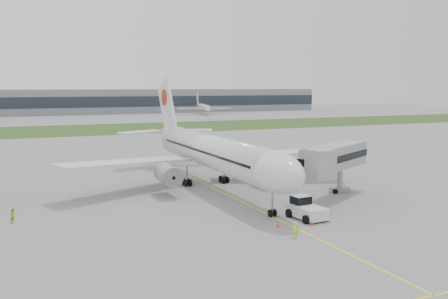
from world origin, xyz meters
name	(u,v)px	position (x,y,z in m)	size (l,w,h in m)	color
ground	(223,193)	(0.00, 0.00, 0.00)	(600.00, 600.00, 0.00)	gray
apron_markings	(237,200)	(0.00, -5.00, 0.00)	(70.00, 70.00, 0.04)	yellow
grass_strip	(93,129)	(0.00, 120.00, 0.01)	(600.00, 50.00, 0.02)	#2D4B1C
terminal_building	(62,102)	(0.00, 229.87, 7.00)	(320.00, 22.30, 14.00)	gray
airliner	(211,151)	(0.00, 4.87, 5.66)	(48.13, 53.95, 17.88)	silver
pushback_tug	(306,208)	(3.34, -17.14, 1.17)	(3.73, 5.18, 2.53)	silver
jet_bridge	(332,159)	(12.55, -9.50, 5.64)	(15.34, 11.76, 7.63)	#A0A1A3
safety_cone_left	(278,225)	(-1.64, -19.25, 0.28)	(0.40, 0.40, 0.56)	#F8310D
safety_cone_right	(312,223)	(2.29, -20.11, 0.25)	(0.37, 0.37, 0.50)	#F8310D
ground_crew_near	(295,230)	(-2.00, -23.45, 0.86)	(0.63, 0.41, 1.72)	#CFF629
ground_crew_far	(13,216)	(-28.72, -5.51, 0.85)	(0.83, 0.65, 1.71)	#95D824
distant_aircraft_right	(204,114)	(73.47, 196.56, 0.00)	(30.79, 27.17, 11.77)	silver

